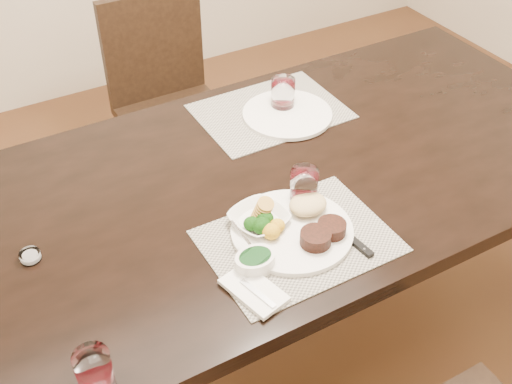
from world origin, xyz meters
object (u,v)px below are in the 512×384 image
wine_glass_near (304,188)px  far_plate (287,114)px  chair_far (167,95)px  dinner_plate (298,226)px  cracker_bowl (259,219)px  steak_knife (352,239)px

wine_glass_near → far_plate: wine_glass_near is taller
chair_far → wine_glass_near: chair_far is taller
far_plate → wine_glass_near: bearing=-115.9°
dinner_plate → cracker_bowl: 0.10m
far_plate → chair_far: bearing=100.8°
wine_glass_near → far_plate: bearing=64.1°
dinner_plate → steak_knife: (0.10, -0.10, -0.01)m
dinner_plate → far_plate: dinner_plate is taller
chair_far → wine_glass_near: size_ratio=8.79×
chair_far → far_plate: chair_far is taller
cracker_bowl → far_plate: cracker_bowl is taller
chair_far → far_plate: bearing=-79.2°
chair_far → far_plate: (0.13, -0.70, 0.26)m
chair_far → steak_knife: (-0.03, -1.27, 0.26)m
chair_far → far_plate: 0.76m
dinner_plate → wine_glass_near: size_ratio=3.05×
wine_glass_near → cracker_bowl: bearing=-171.7°
dinner_plate → cracker_bowl: bearing=127.5°
steak_knife → dinner_plate: bearing=130.3°
wine_glass_near → far_plate: (0.18, 0.38, -0.04)m
cracker_bowl → wine_glass_near: (0.15, 0.02, 0.03)m
chair_far → cracker_bowl: bearing=-100.3°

